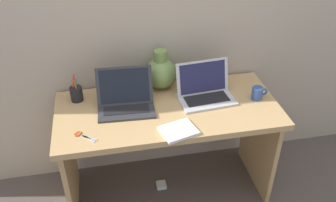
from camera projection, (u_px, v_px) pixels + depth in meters
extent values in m
plane|color=#564C47|center=(168.00, 189.00, 2.72)|extent=(6.00, 6.00, 0.00)
cube|color=#BCAD99|center=(157.00, 16.00, 2.33)|extent=(4.40, 0.04, 2.40)
cube|color=tan|center=(168.00, 110.00, 2.32)|extent=(1.40, 0.64, 0.04)
cube|color=tan|center=(70.00, 167.00, 2.42)|extent=(0.03, 0.54, 0.70)
cube|color=tan|center=(258.00, 142.00, 2.63)|extent=(0.03, 0.54, 0.70)
cube|color=#333338|center=(126.00, 108.00, 2.29)|extent=(0.36, 0.27, 0.01)
cube|color=black|center=(126.00, 107.00, 2.28)|extent=(0.29, 0.16, 0.00)
cube|color=#333338|center=(124.00, 86.00, 2.28)|extent=(0.35, 0.13, 0.22)
cube|color=black|center=(124.00, 86.00, 2.28)|extent=(0.31, 0.11, 0.20)
cube|color=silver|center=(206.00, 99.00, 2.37)|extent=(0.37, 0.26, 0.01)
cube|color=black|center=(206.00, 98.00, 2.36)|extent=(0.29, 0.16, 0.00)
cube|color=silver|center=(203.00, 77.00, 2.37)|extent=(0.35, 0.09, 0.22)
cube|color=#23234C|center=(203.00, 77.00, 2.37)|extent=(0.31, 0.09, 0.19)
ellipsoid|color=#75934C|center=(161.00, 73.00, 2.46)|extent=(0.21, 0.21, 0.21)
cylinder|color=#75934C|center=(160.00, 56.00, 2.38)|extent=(0.09, 0.09, 0.07)
cube|color=white|center=(178.00, 131.00, 2.10)|extent=(0.23, 0.21, 0.02)
cylinder|color=#335199|center=(257.00, 93.00, 2.37)|extent=(0.07, 0.07, 0.08)
torus|color=#335199|center=(264.00, 92.00, 2.37)|extent=(0.05, 0.01, 0.05)
cylinder|color=black|center=(76.00, 94.00, 2.35)|extent=(0.08, 0.08, 0.10)
cylinder|color=orange|center=(76.00, 89.00, 2.31)|extent=(0.03, 0.02, 0.13)
cylinder|color=#4CA566|center=(76.00, 86.00, 2.33)|extent=(0.02, 0.01, 0.13)
cylinder|color=#D83359|center=(74.00, 85.00, 2.32)|extent=(0.03, 0.03, 0.16)
cylinder|color=orange|center=(73.00, 86.00, 2.32)|extent=(0.01, 0.02, 0.15)
cube|color=#B7B7BC|center=(89.00, 138.00, 2.06)|extent=(0.09, 0.06, 0.00)
cube|color=#B7B7BC|center=(88.00, 139.00, 2.05)|extent=(0.08, 0.08, 0.00)
torus|color=orange|center=(77.00, 134.00, 2.08)|extent=(0.03, 0.03, 0.01)
torus|color=orange|center=(78.00, 133.00, 2.09)|extent=(0.03, 0.03, 0.01)
cube|color=white|center=(161.00, 185.00, 2.73)|extent=(0.07, 0.07, 0.03)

